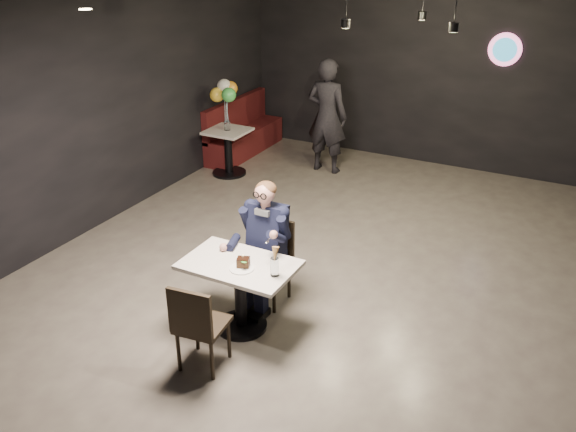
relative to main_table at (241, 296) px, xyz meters
The scene contains 17 objects.
floor 1.28m from the main_table, 63.75° to the left, with size 9.00×9.00×0.00m, color slate.
wall_sign 5.95m from the main_table, 76.46° to the left, with size 0.50×0.06×0.50m, color pink, non-canonical shape.
pendant_lights 4.02m from the main_table, 80.10° to the left, with size 1.40×1.20×0.36m, color black.
main_table is the anchor object (origin of this frame).
chair_far 0.56m from the main_table, 90.00° to the left, with size 0.42×0.46×0.92m, color black.
chair_near 0.65m from the main_table, 90.00° to the right, with size 0.42×0.46×0.92m, color black.
seated_man 0.65m from the main_table, 90.00° to the left, with size 0.60×0.80×1.44m, color black.
dessert_plate 0.40m from the main_table, 46.54° to the right, with size 0.24×0.24×0.01m, color white.
cake_slice 0.44m from the main_table, 32.91° to the right, with size 0.12×0.10×0.08m, color black.
mint_leaf 0.49m from the main_table, 40.02° to the right, with size 0.06×0.04×0.01m, color #32872C.
sundae_glass 0.63m from the main_table, ahead, with size 0.08×0.08×0.18m, color silver.
wafer_cone 0.77m from the main_table, ahead, with size 0.07×0.07×0.14m, color tan.
booth_bench 5.28m from the main_table, 120.90° to the left, with size 0.48×1.92×0.96m, color #400D11.
side_table 4.27m from the main_table, 124.34° to the left, with size 0.64×0.64×0.80m, color white.
balloon_vase 4.30m from the main_table, 124.34° to the left, with size 0.10×0.10×0.15m, color silver.
balloon_bunch 4.36m from the main_table, 124.34° to the left, with size 0.41×0.41×0.68m, color yellow.
passerby 4.58m from the main_table, 103.65° to the left, with size 0.68×0.44×1.85m, color black.
Camera 1 is at (2.26, -5.41, 3.71)m, focal length 38.00 mm.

